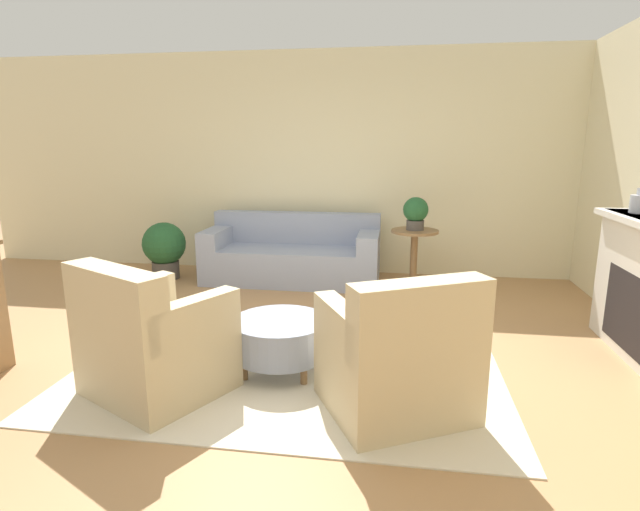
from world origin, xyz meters
name	(u,v)px	position (x,y,z in m)	size (l,w,h in m)	color
ground_plane	(290,366)	(0.00, 0.00, 0.00)	(16.00, 16.00, 0.00)	#AD7F51
wall_back	(338,164)	(0.00, 3.02, 1.40)	(9.92, 0.12, 2.80)	beige
rug	(290,366)	(0.00, 0.00, 0.01)	(3.13, 2.20, 0.01)	beige
couch	(293,256)	(-0.48, 2.42, 0.30)	(2.11, 0.85, 0.81)	#8E99B2
armchair_left	(151,343)	(-0.82, -0.55, 0.36)	(1.09, 1.06, 0.91)	#C6B289
armchair_right	(399,359)	(0.82, -0.55, 0.36)	(1.09, 1.06, 0.91)	#C6B289
ottoman_table	(280,337)	(-0.05, -0.06, 0.26)	(0.72, 0.72, 0.38)	#8E99B2
side_table	(414,250)	(0.98, 2.21, 0.48)	(0.53, 0.53, 0.71)	olive
vase_mantel_near	(640,203)	(2.73, 0.95, 1.19)	(0.15, 0.15, 0.20)	silver
potted_plant_on_side_table	(416,212)	(0.98, 2.21, 0.91)	(0.28, 0.28, 0.37)	#4C4742
potted_plant_floor	(164,247)	(-2.08, 2.26, 0.40)	(0.53, 0.53, 0.71)	#4C4742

